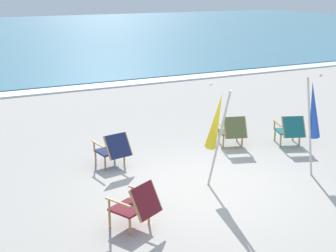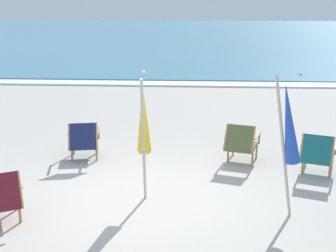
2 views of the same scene
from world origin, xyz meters
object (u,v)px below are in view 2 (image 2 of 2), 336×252
at_px(beach_chair_front_left, 241,142).
at_px(umbrella_furled_yellow, 144,120).
at_px(beach_chair_far_center, 0,196).
at_px(beach_chair_back_right, 84,140).
at_px(beach_chair_mid_center, 318,153).
at_px(umbrella_furled_blue, 289,125).

distance_m(beach_chair_front_left, umbrella_furled_yellow, 2.66).
distance_m(beach_chair_front_left, beach_chair_far_center, 4.45).
xyz_separation_m(beach_chair_back_right, umbrella_furled_yellow, (1.37, -1.87, 0.92)).
distance_m(beach_chair_mid_center, beach_chair_far_center, 5.29).
relative_size(beach_chair_front_left, beach_chair_mid_center, 0.97).
height_order(beach_chair_front_left, umbrella_furled_blue, umbrella_furled_blue).
distance_m(beach_chair_far_center, beach_chair_back_right, 2.72).
bearing_deg(umbrella_furled_blue, umbrella_furled_yellow, 171.94).
xyz_separation_m(beach_chair_mid_center, umbrella_furled_blue, (-0.87, -1.63, 0.96)).
xyz_separation_m(beach_chair_far_center, umbrella_furled_blue, (3.97, 0.50, 0.95)).
height_order(beach_chair_far_center, umbrella_furled_blue, umbrella_furled_blue).
xyz_separation_m(beach_chair_front_left, beach_chair_back_right, (-3.01, -0.01, -0.00)).
relative_size(beach_chair_front_left, umbrella_furled_yellow, 0.44).
xyz_separation_m(umbrella_furled_yellow, umbrella_furled_blue, (2.05, -0.29, 0.04)).
distance_m(beach_chair_back_right, umbrella_furled_blue, 4.16).
bearing_deg(beach_chair_front_left, umbrella_furled_yellow, -131.02).
height_order(beach_chair_far_center, umbrella_furled_yellow, umbrella_furled_yellow).
relative_size(umbrella_furled_yellow, umbrella_furled_blue, 0.97).
bearing_deg(beach_chair_front_left, umbrella_furled_blue, -79.22).
bearing_deg(umbrella_furled_yellow, beach_chair_far_center, -157.62).
bearing_deg(beach_chair_mid_center, beach_chair_far_center, -156.30).
bearing_deg(beach_chair_mid_center, umbrella_furled_yellow, -155.45).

